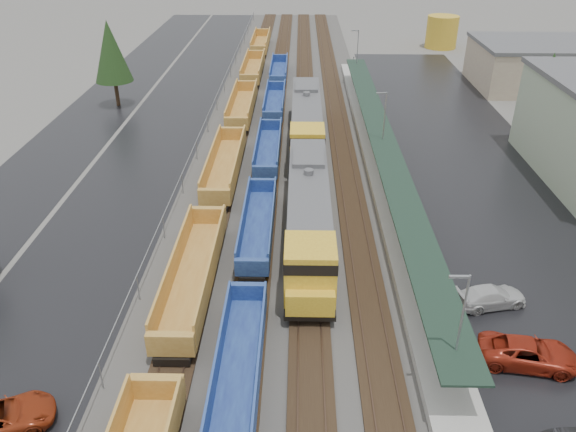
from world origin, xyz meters
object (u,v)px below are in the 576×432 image
storage_tank (442,32)px  parked_car_east_b (529,353)px  locomotive_lead (309,215)px  locomotive_trail (306,122)px  parked_car_east_c (491,297)px  well_string_blue (258,225)px  well_string_yellow (225,165)px

storage_tank → parked_car_east_b: bearing=-98.8°
locomotive_lead → locomotive_trail: same height
locomotive_trail → parked_car_east_c: bearing=-67.0°
storage_tank → well_string_blue: bearing=-113.1°
parked_car_east_b → parked_car_east_c: parked_car_east_b is taller
locomotive_lead → parked_car_east_b: size_ratio=3.92×
locomotive_trail → storage_tank: bearing=62.6°
well_string_blue → parked_car_east_c: bearing=-27.9°
locomotive_lead → parked_car_east_c: (12.09, -7.44, -1.93)m
locomotive_trail → well_string_blue: locomotive_trail is taller
well_string_yellow → parked_car_east_b: size_ratio=22.37×
locomotive_lead → parked_car_east_c: locomotive_lead is taller
locomotive_lead → well_string_yellow: (-8.00, 12.41, -1.40)m
storage_tank → parked_car_east_c: 78.77m
storage_tank → parked_car_east_b: storage_tank is taller
well_string_yellow → storage_tank: 66.76m
locomotive_trail → well_string_blue: (-4.00, -19.92, -1.53)m
parked_car_east_b → well_string_yellow: bearing=48.5°
locomotive_trail → locomotive_lead: bearing=-90.0°
well_string_blue → well_string_yellow: bearing=109.4°
well_string_blue → parked_car_east_c: well_string_blue is taller
locomotive_trail → well_string_yellow: locomotive_trail is taller
well_string_blue → storage_tank: size_ratio=18.98×
parked_car_east_b → parked_car_east_c: bearing=15.4°
parked_car_east_b → locomotive_trail: bearing=29.8°
locomotive_trail → parked_car_east_c: 30.97m
well_string_blue → parked_car_east_b: 21.76m
well_string_yellow → parked_car_east_c: (20.09, -19.86, -0.53)m
locomotive_lead → locomotive_trail: size_ratio=1.00×
well_string_blue → storage_tank: storage_tank is taller
locomotive_trail → well_string_yellow: size_ratio=0.18×
well_string_blue → parked_car_east_b: well_string_blue is taller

